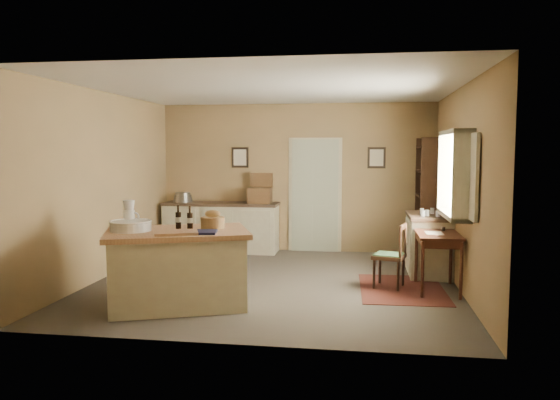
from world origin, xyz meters
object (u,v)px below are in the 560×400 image
(writing_desk, at_px, (438,241))
(sideboard, at_px, (222,225))
(desk_chair, at_px, (389,257))
(right_cabinet, at_px, (428,244))
(shelving_unit, at_px, (431,199))
(work_island, at_px, (177,266))

(writing_desk, bearing_deg, sideboard, 146.65)
(desk_chair, distance_m, right_cabinet, 1.13)
(writing_desk, relative_size, shelving_unit, 0.43)
(work_island, relative_size, sideboard, 0.91)
(sideboard, xyz_separation_m, right_cabinet, (3.54, -1.33, -0.02))
(writing_desk, bearing_deg, work_island, -159.37)
(sideboard, xyz_separation_m, shelving_unit, (3.69, -0.20, 0.55))
(work_island, xyz_separation_m, desk_chair, (2.54, 1.26, -0.06))
(shelving_unit, bearing_deg, sideboard, 176.90)
(right_cabinet, bearing_deg, writing_desk, -89.99)
(desk_chair, distance_m, shelving_unit, 2.29)
(right_cabinet, bearing_deg, work_island, -145.22)
(sideboard, height_order, writing_desk, sideboard)
(writing_desk, height_order, shelving_unit, shelving_unit)
(sideboard, relative_size, writing_desk, 2.36)
(work_island, relative_size, writing_desk, 2.14)
(work_island, height_order, writing_desk, work_island)
(desk_chair, bearing_deg, sideboard, 157.84)
(work_island, height_order, desk_chair, work_island)
(work_island, height_order, sideboard, work_island)
(sideboard, bearing_deg, shelving_unit, -3.10)
(writing_desk, bearing_deg, right_cabinet, 90.01)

